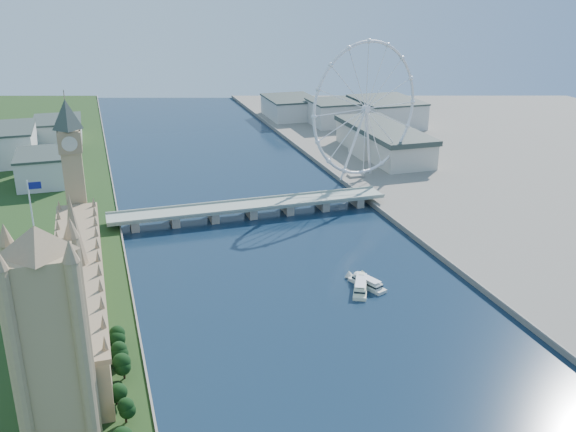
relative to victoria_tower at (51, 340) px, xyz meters
name	(u,v)px	position (x,y,z in m)	size (l,w,h in m)	color
victoria_tower	(51,340)	(0.00, 0.00, 0.00)	(28.16, 28.16, 112.00)	tan
parliament_range	(80,288)	(7.00, 115.00, -36.01)	(24.00, 200.00, 70.00)	tan
big_ben	(71,154)	(7.00, 223.00, 12.08)	(20.02, 20.02, 110.00)	tan
westminster_bridge	(251,208)	(135.00, 245.00, -47.86)	(220.00, 22.00, 9.50)	gray
london_eye	(366,109)	(254.98, 300.08, 13.03)	(113.60, 39.12, 124.30)	silver
county_hall	(382,157)	(310.00, 375.00, -54.49)	(54.00, 144.00, 35.00)	beige
city_skyline	(229,124)	(174.22, 505.08, -37.53)	(505.00, 280.00, 32.00)	beige
tour_boat_near	(367,287)	(172.68, 104.06, -54.49)	(7.56, 29.60, 6.54)	silver
tour_boat_far	(361,290)	(167.08, 101.01, -54.49)	(8.20, 31.99, 7.09)	beige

